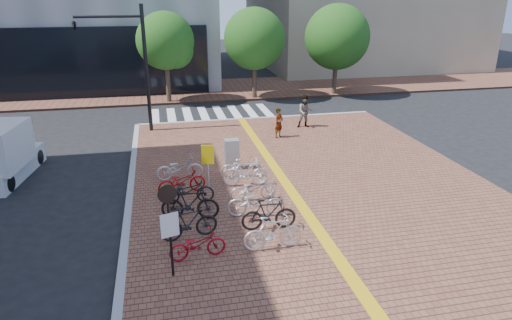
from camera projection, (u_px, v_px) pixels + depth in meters
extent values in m
plane|color=black|center=(246.00, 215.00, 15.77)|extent=(120.00, 120.00, 0.00)
cube|color=brown|center=(397.00, 289.00, 11.75)|extent=(14.00, 34.00, 0.15)
cube|color=gold|center=(362.00, 292.00, 11.53)|extent=(0.40, 34.00, 0.01)
cube|color=gray|center=(257.00, 119.00, 27.32)|extent=(14.00, 0.25, 0.15)
cube|color=brown|center=(194.00, 91.00, 34.97)|extent=(70.00, 8.00, 0.15)
cube|color=silver|center=(155.00, 117.00, 27.99)|extent=(0.50, 4.00, 0.01)
cube|color=silver|center=(171.00, 116.00, 28.19)|extent=(0.50, 4.00, 0.01)
cube|color=silver|center=(188.00, 115.00, 28.39)|extent=(0.50, 4.00, 0.01)
cube|color=silver|center=(204.00, 114.00, 28.59)|extent=(0.50, 4.00, 0.01)
cube|color=silver|center=(220.00, 113.00, 28.78)|extent=(0.50, 4.00, 0.01)
cube|color=silver|center=(235.00, 113.00, 28.98)|extent=(0.50, 4.00, 0.01)
cube|color=silver|center=(251.00, 112.00, 29.18)|extent=(0.50, 4.00, 0.01)
cube|color=silver|center=(266.00, 111.00, 29.38)|extent=(0.50, 4.00, 0.01)
cylinder|color=#38281E|center=(168.00, 82.00, 30.89)|extent=(0.32, 0.32, 2.60)
sphere|color=#194714|center=(165.00, 41.00, 29.93)|extent=(3.80, 3.80, 3.80)
sphere|color=#194714|center=(175.00, 50.00, 29.98)|extent=(2.40, 2.40, 2.40)
cylinder|color=#38281E|center=(254.00, 79.00, 32.08)|extent=(0.32, 0.32, 2.60)
sphere|color=#194714|center=(254.00, 39.00, 31.11)|extent=(4.20, 4.20, 4.20)
sphere|color=#194714|center=(264.00, 48.00, 31.17)|extent=(2.40, 2.40, 2.40)
cylinder|color=#38281E|center=(335.00, 76.00, 33.26)|extent=(0.32, 0.32, 2.60)
sphere|color=#194714|center=(337.00, 37.00, 32.30)|extent=(4.60, 4.60, 4.60)
sphere|color=#194714|center=(346.00, 46.00, 32.35)|extent=(2.40, 2.40, 2.40)
imported|color=#AE0C1C|center=(197.00, 245.00, 12.86)|extent=(1.69, 0.77, 0.86)
imported|color=black|center=(189.00, 223.00, 13.85)|extent=(1.84, 0.79, 1.07)
imported|color=black|center=(190.00, 203.00, 15.01)|extent=(2.00, 0.90, 1.16)
imported|color=black|center=(188.00, 190.00, 16.20)|extent=(1.88, 0.76, 0.97)
imported|color=red|center=(182.00, 181.00, 17.00)|extent=(1.89, 0.97, 0.95)
imported|color=silver|center=(180.00, 168.00, 18.25)|extent=(1.87, 0.71, 0.97)
imported|color=silver|center=(273.00, 232.00, 13.28)|extent=(1.82, 0.57, 1.08)
imported|color=black|center=(269.00, 214.00, 14.39)|extent=(1.78, 0.56, 1.06)
imported|color=#ADADB2|center=(256.00, 202.00, 15.24)|extent=(2.03, 0.96, 1.03)
imported|color=#B9B8BD|center=(253.00, 189.00, 16.42)|extent=(1.71, 0.65, 0.89)
imported|color=silver|center=(246.00, 172.00, 17.63)|extent=(1.90, 0.73, 1.11)
imported|color=#BABBBF|center=(241.00, 167.00, 18.53)|extent=(1.65, 0.80, 0.83)
imported|color=gray|center=(279.00, 123.00, 23.41)|extent=(0.66, 0.62, 1.53)
imported|color=#4B4E5F|center=(305.00, 112.00, 25.07)|extent=(0.98, 0.82, 1.80)
cube|color=silver|center=(232.00, 154.00, 19.30)|extent=(0.60, 0.44, 1.30)
cylinder|color=#B7B7BC|center=(208.00, 167.00, 17.33)|extent=(0.08, 0.08, 1.70)
cube|color=yellow|center=(207.00, 155.00, 17.10)|extent=(0.47, 0.14, 0.76)
cylinder|color=black|center=(170.00, 232.00, 11.74)|extent=(0.09, 0.09, 2.64)
cylinder|color=black|center=(167.00, 194.00, 11.31)|extent=(0.48, 0.18, 0.49)
cube|color=silver|center=(170.00, 225.00, 11.62)|extent=(0.47, 0.18, 0.66)
cylinder|color=black|center=(146.00, 70.00, 23.73)|extent=(0.20, 0.20, 6.54)
cylinder|color=black|center=(108.00, 17.00, 22.48)|extent=(3.27, 0.13, 0.13)
imported|color=black|center=(74.00, 24.00, 22.27)|extent=(0.29, 1.35, 0.54)
cube|color=silver|center=(5.00, 168.00, 18.85)|extent=(2.36, 4.40, 0.84)
cube|color=silver|center=(13.00, 135.00, 19.63)|extent=(2.01, 2.01, 1.21)
cylinder|color=black|center=(2.00, 158.00, 20.23)|extent=(0.30, 0.67, 0.65)
cylinder|color=black|center=(38.00, 157.00, 20.33)|extent=(0.30, 0.67, 0.65)
cylinder|color=black|center=(9.00, 184.00, 17.54)|extent=(0.30, 0.67, 0.65)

